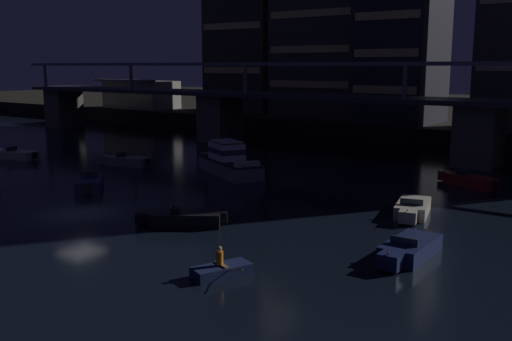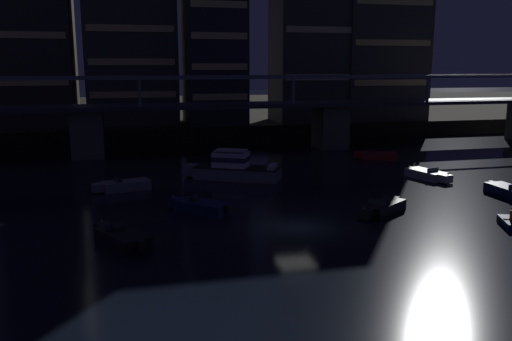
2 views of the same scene
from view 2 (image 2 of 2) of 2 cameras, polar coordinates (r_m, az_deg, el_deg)
ground_plane at (r=35.18m, az=4.40°, el=-6.17°), size 400.00×400.00×0.00m
far_riverbank at (r=112.90m, az=-8.43°, el=6.34°), size 240.00×80.00×2.20m
river_bridge at (r=65.17m, az=-4.41°, el=5.74°), size 96.65×6.40×9.38m
tower_west_low at (r=82.98m, az=-23.32°, el=15.40°), size 11.02×10.46×31.52m
tower_west_tall at (r=80.46m, az=-13.40°, el=13.05°), size 12.67×10.29×22.85m
tower_central at (r=78.71m, az=-4.62°, el=12.76°), size 8.38×10.29×21.20m
tower_east_tall at (r=82.76m, az=5.90°, el=17.20°), size 10.82×8.25×34.27m
tower_east_low at (r=86.87m, az=13.45°, el=15.24°), size 13.27×8.47×29.95m
cabin_cruiser_near_left at (r=49.72m, az=-2.42°, el=0.26°), size 9.05×6.13×2.79m
speedboat_near_right at (r=39.28m, az=13.39°, el=-3.96°), size 4.76×3.86×1.16m
speedboat_mid_left at (r=52.42m, az=18.09°, el=-0.43°), size 2.70×5.20×1.16m
speedboat_mid_center at (r=32.80m, az=-14.44°, el=-7.05°), size 3.51×4.90×1.16m
speedboat_mid_right at (r=47.88m, az=25.81°, el=-2.07°), size 1.81×5.19×1.16m
speedboat_far_left at (r=62.05m, az=12.92°, el=1.59°), size 5.05×3.17×1.16m
speedboat_far_center at (r=38.83m, az=-6.09°, el=-3.89°), size 4.49×4.28×1.16m
speedboat_far_right at (r=46.70m, az=-14.12°, el=-1.59°), size 5.21×2.62×1.16m
dinghy_with_paddler at (r=39.07m, az=25.91°, el=-5.10°), size 2.69×2.82×1.36m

